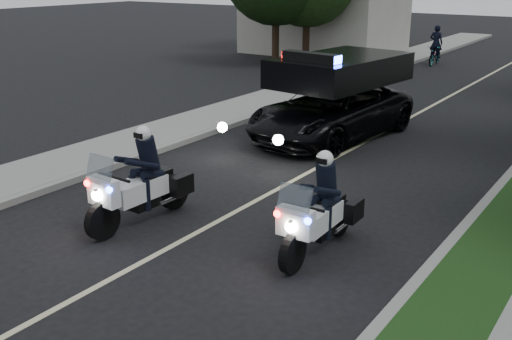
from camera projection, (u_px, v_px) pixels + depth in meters
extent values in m
plane|color=black|center=(103.00, 284.00, 9.45)|extent=(120.00, 120.00, 0.00)
cube|color=gray|center=(251.00, 118.00, 19.46)|extent=(0.20, 60.00, 0.15)
cube|color=gray|center=(223.00, 114.00, 20.04)|extent=(2.00, 60.00, 0.16)
cube|color=#BFB78C|center=(369.00, 140.00, 17.30)|extent=(0.12, 50.00, 0.01)
imported|color=black|center=(330.00, 138.00, 17.52)|extent=(3.26, 5.88, 2.73)
imported|color=black|center=(434.00, 65.00, 30.65)|extent=(0.76, 1.86, 0.95)
imported|color=black|center=(434.00, 65.00, 30.65)|extent=(0.66, 0.47, 1.76)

